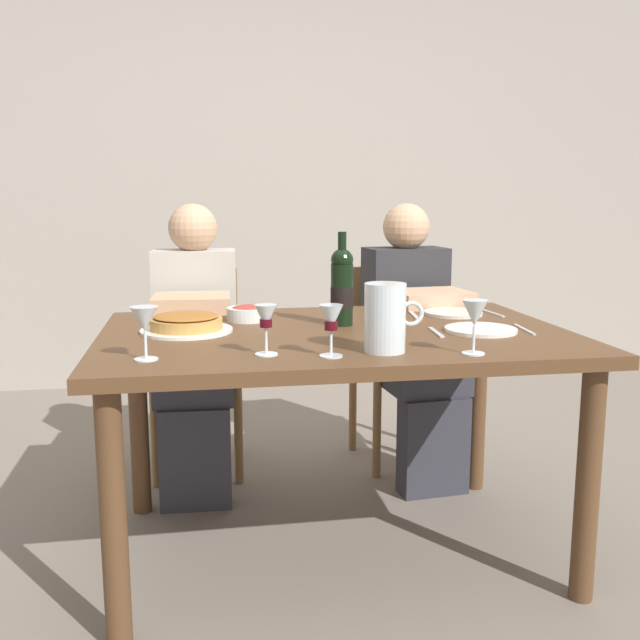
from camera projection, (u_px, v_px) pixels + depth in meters
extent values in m
plane|color=slate|center=(335.00, 549.00, 2.44)|extent=(8.00, 8.00, 0.00)
cube|color=#A3998E|center=(265.00, 162.00, 4.48)|extent=(8.00, 0.10, 2.80)
cube|color=brown|center=(336.00, 337.00, 2.31)|extent=(1.50, 1.00, 0.04)
cylinder|color=brown|center=(113.00, 520.00, 1.86)|extent=(0.07, 0.07, 0.72)
cylinder|color=brown|center=(588.00, 485.00, 2.08)|extent=(0.07, 0.07, 0.72)
cylinder|color=brown|center=(139.00, 421.00, 2.67)|extent=(0.07, 0.07, 0.72)
cylinder|color=brown|center=(477.00, 403.00, 2.90)|extent=(0.07, 0.07, 0.72)
cylinder|color=black|center=(342.00, 295.00, 2.39)|extent=(0.08, 0.08, 0.21)
sphere|color=black|center=(342.00, 260.00, 2.37)|extent=(0.08, 0.08, 0.08)
cylinder|color=black|center=(342.00, 244.00, 2.37)|extent=(0.03, 0.03, 0.08)
cylinder|color=black|center=(342.00, 298.00, 2.40)|extent=(0.08, 0.08, 0.07)
cylinder|color=silver|center=(385.00, 318.00, 1.99)|extent=(0.12, 0.12, 0.19)
cylinder|color=silver|center=(385.00, 330.00, 1.99)|extent=(0.11, 0.11, 0.12)
torus|color=silver|center=(411.00, 314.00, 2.00)|extent=(0.07, 0.01, 0.07)
cylinder|color=white|center=(187.00, 330.00, 2.29)|extent=(0.29, 0.29, 0.01)
cylinder|color=#C18E47|center=(186.00, 323.00, 2.29)|extent=(0.23, 0.23, 0.03)
ellipsoid|color=#9E6028|center=(186.00, 316.00, 2.28)|extent=(0.21, 0.21, 0.02)
cylinder|color=silver|center=(248.00, 314.00, 2.50)|extent=(0.15, 0.15, 0.05)
ellipsoid|color=#B2382D|center=(248.00, 309.00, 2.49)|extent=(0.12, 0.12, 0.03)
cylinder|color=silver|center=(473.00, 353.00, 1.97)|extent=(0.06, 0.06, 0.00)
cylinder|color=silver|center=(474.00, 340.00, 1.96)|extent=(0.01, 0.01, 0.07)
cone|color=silver|center=(475.00, 313.00, 1.95)|extent=(0.07, 0.07, 0.07)
cylinder|color=silver|center=(266.00, 354.00, 1.96)|extent=(0.06, 0.06, 0.00)
cylinder|color=silver|center=(266.00, 341.00, 1.95)|extent=(0.01, 0.01, 0.07)
cone|color=silver|center=(266.00, 316.00, 1.94)|extent=(0.06, 0.06, 0.06)
cylinder|color=#470A14|center=(266.00, 323.00, 1.95)|extent=(0.03, 0.03, 0.02)
cylinder|color=silver|center=(146.00, 359.00, 1.90)|extent=(0.06, 0.06, 0.00)
cylinder|color=silver|center=(146.00, 345.00, 1.89)|extent=(0.01, 0.01, 0.07)
cone|color=silver|center=(144.00, 319.00, 1.88)|extent=(0.07, 0.07, 0.07)
cylinder|color=silver|center=(331.00, 356.00, 1.94)|extent=(0.06, 0.06, 0.00)
cylinder|color=silver|center=(331.00, 343.00, 1.93)|extent=(0.01, 0.01, 0.07)
cone|color=silver|center=(331.00, 318.00, 1.92)|extent=(0.07, 0.07, 0.07)
cylinder|color=#470A14|center=(331.00, 325.00, 1.93)|extent=(0.04, 0.04, 0.03)
cylinder|color=silver|center=(453.00, 313.00, 2.62)|extent=(0.21, 0.21, 0.01)
cylinder|color=white|center=(481.00, 330.00, 2.30)|extent=(0.23, 0.23, 0.01)
cube|color=silver|center=(414.00, 315.00, 2.60)|extent=(0.03, 0.16, 0.00)
cube|color=silver|center=(492.00, 313.00, 2.65)|extent=(0.03, 0.18, 0.00)
cube|color=silver|center=(524.00, 329.00, 2.32)|extent=(0.03, 0.18, 0.00)
cube|color=silver|center=(436.00, 332.00, 2.27)|extent=(0.03, 0.16, 0.00)
cube|color=olive|center=(197.00, 368.00, 3.07)|extent=(0.42, 0.42, 0.02)
cube|color=olive|center=(197.00, 313.00, 3.22)|extent=(0.36, 0.05, 0.40)
cylinder|color=olive|center=(155.00, 435.00, 2.92)|extent=(0.04, 0.04, 0.45)
cylinder|color=olive|center=(239.00, 431.00, 2.97)|extent=(0.04, 0.04, 0.45)
cylinder|color=olive|center=(163.00, 410.00, 3.26)|extent=(0.04, 0.04, 0.45)
cylinder|color=olive|center=(237.00, 407.00, 3.30)|extent=(0.04, 0.04, 0.45)
cube|color=#B7B2A8|center=(195.00, 310.00, 2.99)|extent=(0.35, 0.21, 0.50)
sphere|color=tan|center=(193.00, 228.00, 2.93)|extent=(0.20, 0.20, 0.20)
cube|color=#33333D|center=(195.00, 379.00, 2.84)|extent=(0.32, 0.39, 0.14)
cube|color=#33333D|center=(196.00, 457.00, 2.74)|extent=(0.28, 0.13, 0.40)
cube|color=tan|center=(192.00, 303.00, 2.70)|extent=(0.30, 0.25, 0.06)
cube|color=olive|center=(401.00, 361.00, 3.19)|extent=(0.43, 0.43, 0.02)
cube|color=olive|center=(387.00, 309.00, 3.33)|extent=(0.36, 0.06, 0.40)
cylinder|color=olive|center=(377.00, 426.00, 3.03)|extent=(0.04, 0.04, 0.45)
cylinder|color=olive|center=(451.00, 420.00, 3.11)|extent=(0.04, 0.04, 0.45)
cylinder|color=olive|center=(353.00, 404.00, 3.35)|extent=(0.04, 0.04, 0.45)
cylinder|color=olive|center=(420.00, 399.00, 3.44)|extent=(0.04, 0.04, 0.45)
cube|color=#2D2D33|center=(405.00, 305.00, 3.11)|extent=(0.36, 0.23, 0.50)
sphere|color=tan|center=(406.00, 227.00, 3.05)|extent=(0.20, 0.20, 0.20)
cube|color=#33333D|center=(420.00, 371.00, 2.97)|extent=(0.34, 0.41, 0.14)
cube|color=#33333D|center=(433.00, 445.00, 2.87)|extent=(0.28, 0.14, 0.40)
cube|color=tan|center=(431.00, 298.00, 2.83)|extent=(0.31, 0.27, 0.06)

